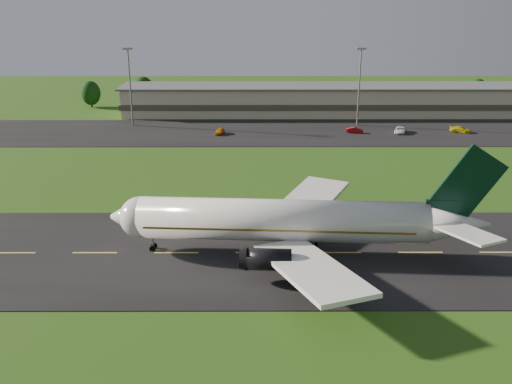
{
  "coord_description": "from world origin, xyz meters",
  "views": [
    {
      "loc": [
        -22.41,
        -69.99,
        32.89
      ],
      "look_at": [
        -22.23,
        8.0,
        6.0
      ],
      "focal_mm": 40.0,
      "sensor_mm": 36.0,
      "label": 1
    }
  ],
  "objects_px": {
    "terminal": "(353,100)",
    "light_mast_centre": "(360,78)",
    "service_vehicle_b": "(355,130)",
    "service_vehicle_a": "(220,131)",
    "service_vehicle_d": "(460,129)",
    "service_vehicle_c": "(400,130)",
    "airliner": "(288,221)",
    "light_mast_west": "(130,78)"
  },
  "relations": [
    {
      "from": "airliner",
      "to": "light_mast_centre",
      "type": "distance_m",
      "value": 83.67
    },
    {
      "from": "light_mast_west",
      "to": "service_vehicle_d",
      "type": "bearing_deg",
      "value": -5.68
    },
    {
      "from": "service_vehicle_b",
      "to": "terminal",
      "type": "bearing_deg",
      "value": 4.43
    },
    {
      "from": "service_vehicle_d",
      "to": "light_mast_centre",
      "type": "bearing_deg",
      "value": 94.86
    },
    {
      "from": "airliner",
      "to": "service_vehicle_c",
      "type": "bearing_deg",
      "value": 69.06
    },
    {
      "from": "service_vehicle_a",
      "to": "service_vehicle_b",
      "type": "xyz_separation_m",
      "value": [
        34.03,
        1.24,
        -0.05
      ]
    },
    {
      "from": "terminal",
      "to": "light_mast_centre",
      "type": "distance_m",
      "value": 18.45
    },
    {
      "from": "service_vehicle_c",
      "to": "service_vehicle_d",
      "type": "xyz_separation_m",
      "value": [
        15.43,
        0.63,
        0.0
      ]
    },
    {
      "from": "light_mast_centre",
      "to": "service_vehicle_a",
      "type": "bearing_deg",
      "value": -164.15
    },
    {
      "from": "service_vehicle_c",
      "to": "service_vehicle_d",
      "type": "relative_size",
      "value": 1.04
    },
    {
      "from": "service_vehicle_b",
      "to": "airliner",
      "type": "bearing_deg",
      "value": 176.04
    },
    {
      "from": "light_mast_west",
      "to": "service_vehicle_a",
      "type": "distance_m",
      "value": 28.56
    },
    {
      "from": "light_mast_centre",
      "to": "service_vehicle_c",
      "type": "xyz_separation_m",
      "value": [
        9.37,
        -9.06,
        -11.89
      ]
    },
    {
      "from": "airliner",
      "to": "light_mast_west",
      "type": "distance_m",
      "value": 88.58
    },
    {
      "from": "service_vehicle_d",
      "to": "light_mast_west",
      "type": "bearing_deg",
      "value": 107.96
    },
    {
      "from": "service_vehicle_a",
      "to": "service_vehicle_d",
      "type": "bearing_deg",
      "value": 13.47
    },
    {
      "from": "light_mast_centre",
      "to": "service_vehicle_b",
      "type": "bearing_deg",
      "value": -103.23
    },
    {
      "from": "terminal",
      "to": "service_vehicle_d",
      "type": "xyz_separation_m",
      "value": [
        23.4,
        -24.62,
        -3.14
      ]
    },
    {
      "from": "light_mast_west",
      "to": "service_vehicle_c",
      "type": "relative_size",
      "value": 3.8
    },
    {
      "from": "service_vehicle_a",
      "to": "light_mast_centre",
      "type": "bearing_deg",
      "value": 27.6
    },
    {
      "from": "service_vehicle_b",
      "to": "service_vehicle_c",
      "type": "distance_m",
      "value": 11.49
    },
    {
      "from": "light_mast_west",
      "to": "service_vehicle_b",
      "type": "bearing_deg",
      "value": -8.86
    },
    {
      "from": "light_mast_west",
      "to": "service_vehicle_c",
      "type": "xyz_separation_m",
      "value": [
        69.37,
        -9.06,
        -11.89
      ]
    },
    {
      "from": "terminal",
      "to": "service_vehicle_d",
      "type": "bearing_deg",
      "value": -46.45
    },
    {
      "from": "service_vehicle_c",
      "to": "airliner",
      "type": "bearing_deg",
      "value": -93.98
    },
    {
      "from": "terminal",
      "to": "light_mast_centre",
      "type": "height_order",
      "value": "light_mast_centre"
    },
    {
      "from": "service_vehicle_a",
      "to": "service_vehicle_b",
      "type": "bearing_deg",
      "value": 13.83
    },
    {
      "from": "light_mast_centre",
      "to": "service_vehicle_a",
      "type": "distance_m",
      "value": 39.42
    },
    {
      "from": "airliner",
      "to": "terminal",
      "type": "distance_m",
      "value": 99.27
    },
    {
      "from": "airliner",
      "to": "service_vehicle_b",
      "type": "distance_m",
      "value": 74.12
    },
    {
      "from": "light_mast_centre",
      "to": "airliner",
      "type": "bearing_deg",
      "value": -106.0
    },
    {
      "from": "airliner",
      "to": "service_vehicle_b",
      "type": "bearing_deg",
      "value": 77.2
    },
    {
      "from": "light_mast_centre",
      "to": "service_vehicle_a",
      "type": "relative_size",
      "value": 4.65
    },
    {
      "from": "light_mast_west",
      "to": "service_vehicle_c",
      "type": "distance_m",
      "value": 70.96
    },
    {
      "from": "airliner",
      "to": "terminal",
      "type": "bearing_deg",
      "value": 79.34
    },
    {
      "from": "service_vehicle_b",
      "to": "service_vehicle_c",
      "type": "xyz_separation_m",
      "value": [
        11.49,
        -0.04,
        0.05
      ]
    },
    {
      "from": "terminal",
      "to": "service_vehicle_c",
      "type": "distance_m",
      "value": 26.66
    },
    {
      "from": "terminal",
      "to": "service_vehicle_b",
      "type": "xyz_separation_m",
      "value": [
        -3.52,
        -25.21,
        -3.2
      ]
    },
    {
      "from": "service_vehicle_c",
      "to": "service_vehicle_d",
      "type": "height_order",
      "value": "service_vehicle_d"
    },
    {
      "from": "airliner",
      "to": "service_vehicle_d",
      "type": "xyz_separation_m",
      "value": [
        47.76,
        71.62,
        -3.81
      ]
    },
    {
      "from": "terminal",
      "to": "service_vehicle_c",
      "type": "xyz_separation_m",
      "value": [
        7.97,
        -25.25,
        -3.15
      ]
    },
    {
      "from": "terminal",
      "to": "service_vehicle_d",
      "type": "relative_size",
      "value": 28.15
    }
  ]
}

